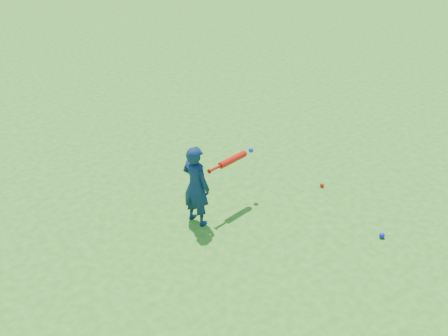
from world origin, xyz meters
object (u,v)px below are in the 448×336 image
at_px(ground_ball_blue, 382,235).
at_px(bat_swing, 234,159).
at_px(ground_ball_red, 322,185).
at_px(child, 196,186).

distance_m(ground_ball_blue, bat_swing, 2.16).
relative_size(ground_ball_red, bat_swing, 0.08).
bearing_deg(ground_ball_blue, ground_ball_red, 83.90).
xyz_separation_m(ground_ball_blue, bat_swing, (-1.19, 1.66, 0.70)).
bearing_deg(child, ground_ball_blue, -148.71).
xyz_separation_m(ground_ball_red, bat_swing, (-1.33, 0.37, 0.71)).
bearing_deg(bat_swing, ground_ball_blue, -65.39).
relative_size(child, ground_ball_blue, 15.49).
height_order(ground_ball_red, bat_swing, bat_swing).
bearing_deg(ground_ball_red, child, 171.26).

